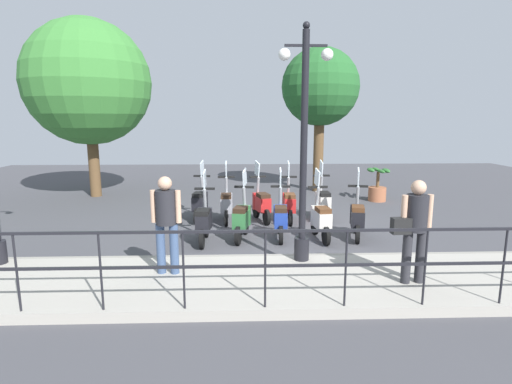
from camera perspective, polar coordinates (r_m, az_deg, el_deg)
ground_plane at (r=9.56m, az=3.05°, el=-5.51°), size 28.00×28.00×0.00m
promenade_walkway at (r=6.57m, az=5.52°, el=-12.45°), size 2.20×20.00×0.15m
fence_railing at (r=5.32m, az=7.15°, el=-8.76°), size 0.04×16.03×1.07m
lamp_post_near at (r=6.87m, az=6.80°, el=4.44°), size 0.26×0.90×4.01m
pedestrian_with_bag at (r=6.43m, az=21.73°, el=-4.25°), size 0.35×0.64×1.59m
pedestrian_distant at (r=6.51m, az=-12.70°, el=-3.57°), size 0.35×0.49×1.59m
tree_large at (r=14.57m, az=-22.87°, el=14.17°), size 4.05×4.05×5.81m
tree_distant at (r=14.67m, az=9.16°, el=14.47°), size 2.73×2.73×5.09m
potted_palm at (r=13.41m, az=16.96°, el=0.64°), size 1.06×0.66×1.05m
scooter_near_0 at (r=9.12m, az=14.26°, el=-3.48°), size 1.22×0.51×1.54m
scooter_near_1 at (r=8.83m, az=9.23°, el=-3.75°), size 1.23×0.44×1.54m
scooter_near_2 at (r=8.81m, az=3.52°, el=-3.65°), size 1.23×0.44×1.54m
scooter_near_3 at (r=8.74m, az=-2.03°, el=-3.75°), size 1.22×0.49×1.54m
scooter_near_4 at (r=8.58m, az=-7.46°, el=-4.11°), size 1.23×0.44×1.54m
scooter_far_0 at (r=10.62m, az=9.54°, el=-1.34°), size 1.23×0.44×1.54m
scooter_far_1 at (r=10.28m, az=4.74°, el=-1.62°), size 1.23×0.44×1.54m
scooter_far_2 at (r=10.28m, az=0.76°, el=-1.58°), size 1.20×0.54×1.54m
scooter_far_3 at (r=10.24m, az=-4.25°, el=-1.66°), size 1.23×0.44×1.54m
scooter_far_4 at (r=10.49m, az=-7.99°, el=-1.44°), size 1.23×0.44×1.54m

